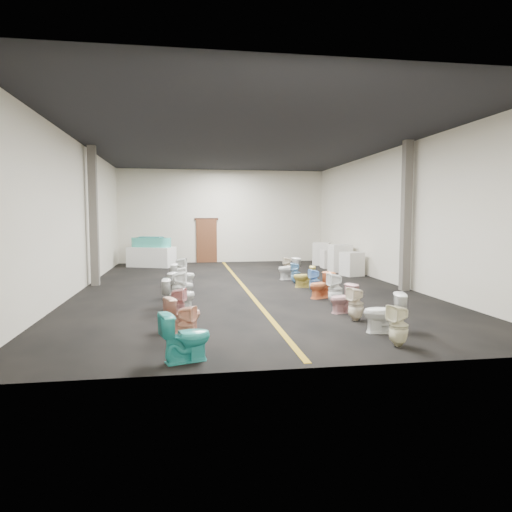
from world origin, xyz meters
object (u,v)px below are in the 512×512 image
object	(u,v)px
toilet_left_3	(178,305)
toilet_right_4	(335,289)
toilet_left_0	(186,337)
toilet_right_8	(296,273)
toilet_right_2	(356,304)
toilet_right_5	(321,285)
display_table	(152,257)
bathtub	(151,243)
appliance_crate_d	(321,254)
toilet_left_4	(179,295)
toilet_right_0	(399,326)
toilet_right_7	(304,277)
toilet_right_6	(315,281)
toilet_left_5	(179,288)
toilet_left_9	(180,271)
appliance_crate_a	(352,264)
toilet_left_2	(183,314)
toilet_right_3	(343,299)
toilet_left_1	(186,325)
toilet_left_7	(181,280)
appliance_crate_b	(340,258)
toilet_left_8	(183,275)
toilet_left_6	(182,285)
toilet_right_9	(289,269)
toilet_right_1	(384,313)

from	to	relation	value
toilet_left_3	toilet_right_4	size ratio (longest dim) A/B	0.89
toilet_left_0	toilet_right_8	world-z (taller)	toilet_left_0
toilet_right_2	toilet_right_5	world-z (taller)	toilet_right_2
toilet_left_3	toilet_right_8	distance (m)	6.32
display_table	bathtub	xyz separation A→B (m)	(-0.00, 0.00, 0.63)
appliance_crate_d	toilet_left_4	bearing A→B (deg)	-124.09
toilet_right_0	toilet_right_7	bearing A→B (deg)	164.48
toilet_right_0	toilet_right_6	size ratio (longest dim) A/B	1.04
toilet_left_5	toilet_left_9	world-z (taller)	toilet_left_9
toilet_right_5	toilet_right_6	world-z (taller)	toilet_right_5
toilet_left_0	toilet_right_7	xyz separation A→B (m)	(3.72, 6.91, -0.05)
display_table	bathtub	distance (m)	0.63
toilet_right_0	toilet_right_6	world-z (taller)	toilet_right_0
toilet_left_0	toilet_right_5	bearing A→B (deg)	-53.64
appliance_crate_a	toilet_right_5	bearing A→B (deg)	-119.98
toilet_right_2	toilet_right_8	bearing A→B (deg)	167.77
toilet_left_4	toilet_right_7	xyz separation A→B (m)	(3.88, 3.05, -0.04)
toilet_left_2	toilet_right_7	xyz separation A→B (m)	(3.76, 5.08, -0.01)
toilet_right_3	toilet_left_1	bearing A→B (deg)	-78.98
toilet_left_7	toilet_right_6	distance (m)	3.96
toilet_left_2	toilet_right_7	size ratio (longest dim) A/B	1.02
bathtub	toilet_left_3	distance (m)	11.10
appliance_crate_a	toilet_right_2	bearing A→B (deg)	-110.03
bathtub	toilet_right_5	distance (m)	10.23
display_table	toilet_right_4	distance (m)	11.10
toilet_left_5	toilet_right_4	bearing A→B (deg)	-96.58
toilet_right_4	appliance_crate_b	bearing A→B (deg)	155.85
toilet_left_2	toilet_left_8	bearing A→B (deg)	-21.47
toilet_left_1	toilet_left_6	world-z (taller)	toilet_left_6
display_table	toilet_left_6	world-z (taller)	display_table
display_table	toilet_right_0	world-z (taller)	display_table
display_table	toilet_left_8	bearing A→B (deg)	-77.01
toilet_left_6	toilet_right_7	world-z (taller)	toilet_left_6
toilet_left_2	toilet_right_6	xyz separation A→B (m)	(3.81, 4.05, -0.00)
toilet_left_1	toilet_right_8	bearing A→B (deg)	-5.05
display_table	appliance_crate_a	size ratio (longest dim) A/B	2.21
toilet_left_4	toilet_right_6	world-z (taller)	toilet_left_4
display_table	toilet_left_0	distance (m)	13.86
toilet_right_0	toilet_right_4	bearing A→B (deg)	163.30
appliance_crate_b	appliance_crate_a	bearing A→B (deg)	-90.00
toilet_left_5	toilet_left_7	xyz separation A→B (m)	(0.03, 1.76, -0.04)
toilet_left_6	appliance_crate_a	bearing A→B (deg)	-35.75
toilet_right_3	toilet_left_3	bearing A→B (deg)	-104.94
appliance_crate_a	toilet_left_1	bearing A→B (deg)	-126.37
toilet_left_5	toilet_right_3	distance (m)	4.17
bathtub	toilet_right_9	xyz separation A→B (m)	(5.13, -5.02, -0.68)
toilet_left_9	toilet_right_3	size ratio (longest dim) A/B	1.28
toilet_left_7	toilet_right_5	bearing A→B (deg)	-107.08
toilet_left_8	toilet_right_1	size ratio (longest dim) A/B	0.95
toilet_left_3	toilet_right_3	xyz separation A→B (m)	(3.79, 0.29, -0.02)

